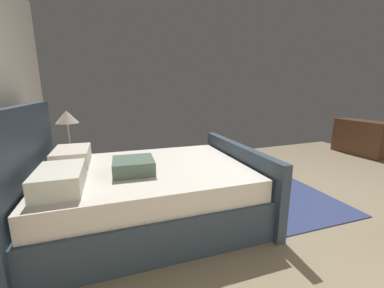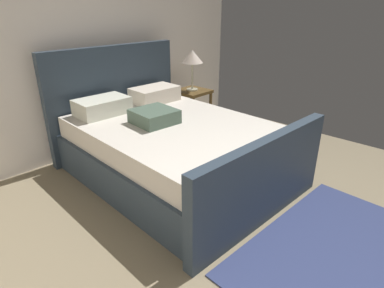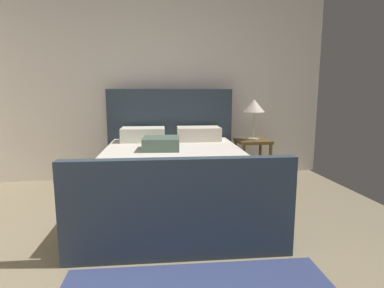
{
  "view_description": "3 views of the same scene",
  "coord_description": "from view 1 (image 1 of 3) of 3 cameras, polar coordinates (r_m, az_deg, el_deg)",
  "views": [
    {
      "loc": [
        -2.24,
        2.5,
        1.44
      ],
      "look_at": [
        0.28,
        1.5,
        0.82
      ],
      "focal_mm": 22.58,
      "sensor_mm": 36.0,
      "label": 1
    },
    {
      "loc": [
        -1.91,
        -0.23,
        1.76
      ],
      "look_at": [
        0.07,
        1.61,
        0.57
      ],
      "focal_mm": 30.27,
      "sensor_mm": 36.0,
      "label": 2
    },
    {
      "loc": [
        -0.04,
        -1.29,
        1.26
      ],
      "look_at": [
        0.42,
        1.76,
        0.75
      ],
      "focal_mm": 29.36,
      "sensor_mm": 36.0,
      "label": 3
    }
  ],
  "objects": [
    {
      "name": "bed",
      "position": [
        2.76,
        -11.52,
        -10.69
      ],
      "size": [
        1.86,
        2.41,
        1.3
      ],
      "color": "#2C3A48",
      "rests_on": "ground"
    },
    {
      "name": "ground_plane",
      "position": [
        3.66,
        24.74,
        -11.81
      ],
      "size": [
        5.18,
        6.68,
        0.02
      ],
      "primitive_type": "cube",
      "color": "#807358"
    },
    {
      "name": "dresser",
      "position": [
        6.63,
        35.05,
        1.28
      ],
      "size": [
        1.08,
        0.46,
        0.76
      ],
      "color": "#553421",
      "rests_on": "ground"
    },
    {
      "name": "nightstand_right",
      "position": [
        3.85,
        -26.46,
        -4.21
      ],
      "size": [
        0.44,
        0.44,
        0.6
      ],
      "color": "brown",
      "rests_on": "ground"
    },
    {
      "name": "area_rug",
      "position": [
        3.68,
        19.59,
        -10.91
      ],
      "size": [
        1.84,
        1.31,
        0.01
      ],
      "primitive_type": "cube",
      "rotation": [
        0.0,
        0.0,
        -0.05
      ],
      "color": "navy",
      "rests_on": "ground"
    },
    {
      "name": "table_lamp_right",
      "position": [
        3.73,
        -27.46,
        5.45
      ],
      "size": [
        0.3,
        0.3,
        0.56
      ],
      "color": "#B7B293",
      "rests_on": "nightstand_right"
    }
  ]
}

